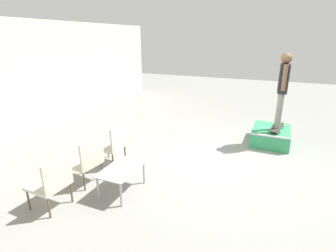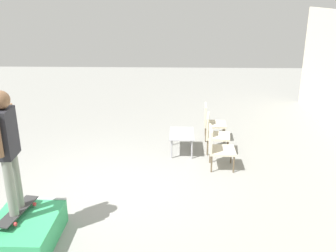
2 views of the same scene
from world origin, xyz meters
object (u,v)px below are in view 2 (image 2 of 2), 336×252
Objects in this scene: person_skater at (7,143)px; patio_chair_right at (218,146)px; skate_ramp_box at (25,232)px; coffee_table at (182,135)px; patio_chair_left at (211,121)px; skateboard_on_ramp at (18,211)px; patio_chair_center at (214,132)px.

person_skater reaches higher than patio_chair_right.
skate_ramp_box is 1.38× the size of coffee_table.
person_skater is 2.02× the size of patio_chair_left.
coffee_table is at bearing 146.38° from skate_ramp_box.
skateboard_on_ramp reaches higher than coffee_table.
patio_chair_right reaches higher than skateboard_on_ramp.
patio_chair_right is (-2.46, 3.07, 0.01)m from skateboard_on_ramp.
skateboard_on_ramp is 5.10m from patio_chair_left.
coffee_table is (-3.27, 2.35, -1.12)m from person_skater.
patio_chair_center reaches higher than skateboard_on_ramp.
patio_chair_left is at bearing 151.19° from skateboard_on_ramp.
person_skater reaches higher than patio_chair_left.
patio_chair_left is 0.80m from patio_chair_center.
patio_chair_left is (-4.18, 2.96, 0.28)m from skate_ramp_box.
person_skater is 4.61m from patio_chair_center.
patio_chair_left is at bearing 6.68° from patio_chair_center.
coffee_table is 1.09m from patio_chair_left.
patio_chair_right is at bearing -173.40° from patio_chair_center.
patio_chair_left is (-0.81, 0.72, 0.08)m from coffee_table.
skateboard_on_ramp is at bearing 145.55° from patio_chair_left.
coffee_table is at bearing 97.50° from patio_chair_center.
person_skater is 2.03× the size of coffee_table.
patio_chair_right is (-2.56, 2.96, 0.28)m from skate_ramp_box.
coffee_table is (-3.36, 2.24, 0.20)m from skate_ramp_box.
coffee_table is at bearing 42.38° from patio_chair_right.
patio_chair_left is (-4.08, 3.07, -1.03)m from person_skater.
coffee_table is 1.08m from patio_chair_right.
person_skater is 5.21m from patio_chair_left.
patio_chair_right is at bearing 136.88° from skateboard_on_ramp.
skate_ramp_box is 1.39× the size of skateboard_on_ramp.
skate_ramp_box is 0.68× the size of person_skater.
patio_chair_right is (0.81, 0.72, 0.08)m from coffee_table.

